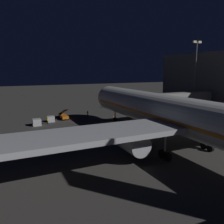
# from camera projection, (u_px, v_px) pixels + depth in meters

# --- Properties ---
(ground_plane) EXTENTS (320.00, 320.00, 0.00)m
(ground_plane) POSITION_uv_depth(u_px,v_px,m) (142.00, 134.00, 46.57)
(ground_plane) COLOR #383533
(airliner_at_gate) EXTENTS (51.85, 60.70, 20.35)m
(airliner_at_gate) POSITION_uv_depth(u_px,v_px,m) (185.00, 118.00, 35.29)
(airliner_at_gate) COLOR silver
(airliner_at_gate) RESTS_ON ground_plane
(jet_bridge) EXTENTS (23.30, 3.40, 7.19)m
(jet_bridge) POSITION_uv_depth(u_px,v_px,m) (169.00, 99.00, 57.47)
(jet_bridge) COLOR #9E9E99
(jet_bridge) RESTS_ON ground_plane
(apron_floodlight_mast) EXTENTS (2.90, 0.50, 20.53)m
(apron_floodlight_mast) POSITION_uv_depth(u_px,v_px,m) (195.00, 73.00, 66.28)
(apron_floodlight_mast) COLOR #59595E
(apron_floodlight_mast) RESTS_ON ground_plane
(belt_loader) EXTENTS (1.96, 7.74, 3.21)m
(belt_loader) POSITION_uv_depth(u_px,v_px,m) (64.00, 116.00, 60.78)
(belt_loader) COLOR orange
(belt_loader) RESTS_ON ground_plane
(baggage_container_near_belt) EXTENTS (1.87, 1.73, 1.58)m
(baggage_container_near_belt) POSITION_uv_depth(u_px,v_px,m) (37.00, 122.00, 53.50)
(baggage_container_near_belt) COLOR #B7BABF
(baggage_container_near_belt) RESTS_ON ground_plane
(baggage_container_mid_row) EXTENTS (1.62, 1.51, 1.45)m
(baggage_container_mid_row) POSITION_uv_depth(u_px,v_px,m) (51.00, 119.00, 57.40)
(baggage_container_mid_row) COLOR #B7BABF
(baggage_container_mid_row) RESTS_ON ground_plane
(ground_crew_marshaller_fwd) EXTENTS (0.40, 0.40, 1.80)m
(ground_crew_marshaller_fwd) POSITION_uv_depth(u_px,v_px,m) (88.00, 114.00, 62.86)
(ground_crew_marshaller_fwd) COLOR black
(ground_crew_marshaller_fwd) RESTS_ON ground_plane
(ground_crew_walking_aft) EXTENTS (0.40, 0.40, 1.84)m
(ground_crew_walking_aft) POSITION_uv_depth(u_px,v_px,m) (48.00, 120.00, 54.89)
(ground_crew_walking_aft) COLOR black
(ground_crew_walking_aft) RESTS_ON ground_plane
(traffic_cone_nose_port) EXTENTS (0.36, 0.36, 0.55)m
(traffic_cone_nose_port) POSITION_uv_depth(u_px,v_px,m) (113.00, 116.00, 63.02)
(traffic_cone_nose_port) COLOR orange
(traffic_cone_nose_port) RESTS_ON ground_plane
(traffic_cone_nose_starboard) EXTENTS (0.36, 0.36, 0.55)m
(traffic_cone_nose_starboard) POSITION_uv_depth(u_px,v_px,m) (98.00, 118.00, 61.15)
(traffic_cone_nose_starboard) COLOR orange
(traffic_cone_nose_starboard) RESTS_ON ground_plane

